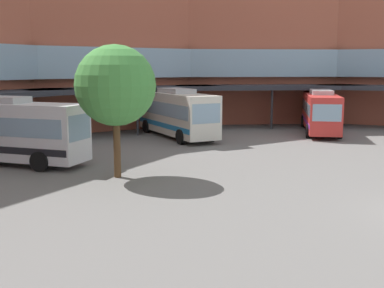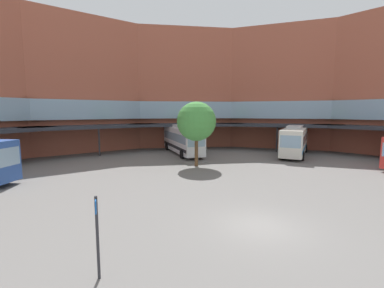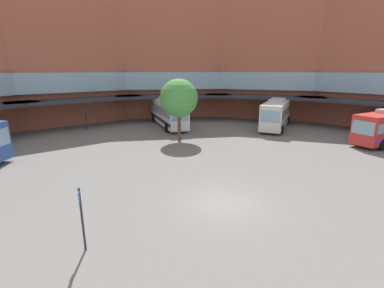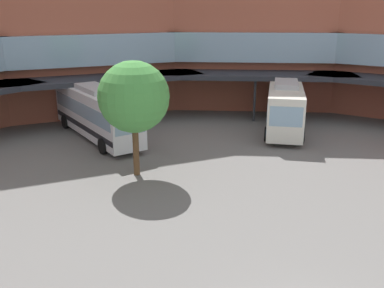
{
  "view_description": "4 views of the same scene",
  "coord_description": "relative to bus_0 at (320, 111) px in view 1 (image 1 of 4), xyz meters",
  "views": [
    {
      "loc": [
        -19.67,
        0.06,
        5.6
      ],
      "look_at": [
        1.26,
        11.84,
        1.7
      ],
      "focal_mm": 44.57,
      "sensor_mm": 36.0,
      "label": 1
    },
    {
      "loc": [
        -5.2,
        -12.06,
        5.67
      ],
      "look_at": [
        -1.59,
        12.52,
        2.65
      ],
      "focal_mm": 24.9,
      "sensor_mm": 36.0,
      "label": 2
    },
    {
      "loc": [
        -4.24,
        -14.18,
        7.58
      ],
      "look_at": [
        -0.4,
        8.75,
        1.28
      ],
      "focal_mm": 25.69,
      "sensor_mm": 36.0,
      "label": 3
    },
    {
      "loc": [
        -7.3,
        -8.32,
        9.64
      ],
      "look_at": [
        0.94,
        10.77,
        2.95
      ],
      "focal_mm": 40.86,
      "sensor_mm": 36.0,
      "label": 4
    }
  ],
  "objects": [
    {
      "name": "plaza_tree",
      "position": [
        -21.91,
        4.67,
        2.81
      ],
      "size": [
        4.05,
        4.05,
        6.71
      ],
      "color": "brown",
      "rests_on": "ground"
    },
    {
      "name": "bus_0",
      "position": [
        0.0,
        0.0,
        0.0
      ],
      "size": [
        10.5,
        5.74,
        3.66
      ],
      "rotation": [
        0.0,
        0.0,
        3.48
      ],
      "color": "red",
      "rests_on": "ground"
    },
    {
      "name": "bus_3",
      "position": [
        -8.32,
        9.37,
        0.12
      ],
      "size": [
        7.82,
        9.85,
        3.9
      ],
      "rotation": [
        0.0,
        0.0,
        4.12
      ],
      "color": "silver",
      "rests_on": "ground"
    },
    {
      "name": "station_building",
      "position": [
        -21.16,
        8.92,
        6.97
      ],
      "size": [
        72.8,
        40.92,
        18.55
      ],
      "color": "#AD5942",
      "rests_on": "ground"
    }
  ]
}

